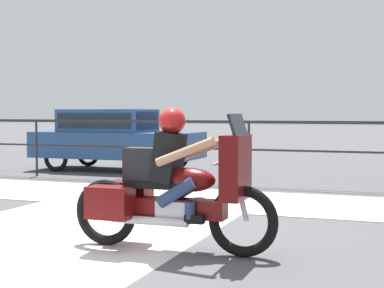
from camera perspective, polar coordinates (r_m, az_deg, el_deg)
ground_plane at (r=6.93m, az=-6.26°, el=-9.38°), size 120.00×120.00×0.00m
sidewalk_band at (r=10.03m, az=2.40°, el=-5.42°), size 44.00×2.40×0.01m
crosswalk_band at (r=7.22m, az=-13.81°, el=-8.90°), size 3.45×6.00×0.01m
fence_railing at (r=12.01m, az=5.54°, el=0.92°), size 36.00×0.05×1.32m
motorcycle at (r=6.32m, az=-2.02°, el=-4.19°), size 2.33×0.76×1.55m
parked_car at (r=15.12m, az=-7.58°, el=0.81°), size 4.24×1.72×1.56m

